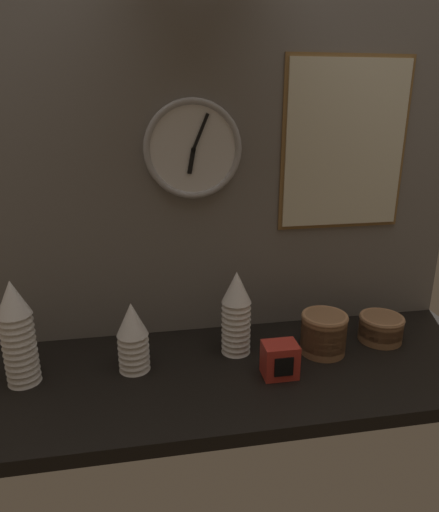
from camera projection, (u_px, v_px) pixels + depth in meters
ground_plane at (231, 373)px, 1.33m from camera, size 1.60×0.56×0.04m
wall_tiled_back at (216, 172)px, 1.40m from camera, size 1.60×0.03×1.05m
cup_stack_far_left at (17, 333)px, 1.21m from camera, size 0.09×0.09×0.30m
cup_stack_center_left at (133, 337)px, 1.28m from camera, size 0.09×0.09×0.21m
cup_stack_center_right at (236, 313)px, 1.37m from camera, size 0.09×0.09×0.26m
bowl_stack_right at (324, 332)px, 1.39m from camera, size 0.14×0.14×0.13m
bowl_stack_far_right at (381, 327)px, 1.46m from camera, size 0.14×0.14×0.08m
wall_clock at (193, 149)px, 1.34m from camera, size 0.29×0.03×0.29m
menu_board at (345, 145)px, 1.43m from camera, size 0.41×0.01×0.53m
napkin_dispenser at (280, 360)px, 1.27m from camera, size 0.10×0.08×0.10m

